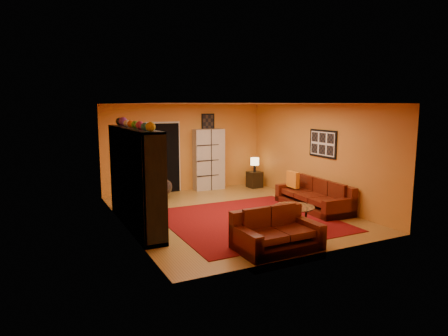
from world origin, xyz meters
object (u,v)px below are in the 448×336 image
loveseat (275,233)px  storage_cabinet (209,159)px  bowl_chair (159,187)px  side_table (255,179)px  tv (138,182)px  coffee_table (294,209)px  entertainment_unit (135,178)px  sofa (316,197)px  table_lamp (255,162)px

loveseat → storage_cabinet: size_ratio=0.82×
bowl_chair → side_table: size_ratio=1.49×
tv → bowl_chair: size_ratio=1.16×
tv → coffee_table: bearing=-116.7°
entertainment_unit → storage_cabinet: entertainment_unit is taller
entertainment_unit → coffee_table: (3.00, -1.52, -0.66)m
loveseat → side_table: bearing=-28.0°
entertainment_unit → loveseat: (1.93, -2.42, -0.77)m
tv → side_table: 5.00m
coffee_table → sofa: bearing=35.3°
bowl_chair → tv: bearing=-116.8°
entertainment_unit → sofa: bearing=-6.7°
loveseat → entertainment_unit: bearing=37.3°
storage_cabinet → sofa: bearing=-64.0°
table_lamp → tv: bearing=-150.5°
entertainment_unit → tv: bearing=-36.6°
sofa → side_table: size_ratio=4.43×
sofa → coffee_table: bearing=-141.9°
tv → coffee_table: tv is taller
sofa → storage_cabinet: 3.68m
storage_cabinet → bowl_chair: size_ratio=2.48×
coffee_table → storage_cabinet: 4.35m
bowl_chair → loveseat: bearing=-81.0°
sofa → coffee_table: (-1.41, -1.00, 0.11)m
entertainment_unit → table_lamp: (4.36, 2.40, -0.24)m
tv → storage_cabinet: bearing=-45.7°
entertainment_unit → bowl_chair: 2.63m
loveseat → coffee_table: 1.40m
loveseat → storage_cabinet: 5.36m
entertainment_unit → sofa: size_ratio=1.35×
storage_cabinet → entertainment_unit: bearing=-134.2°
entertainment_unit → table_lamp: entertainment_unit is taller
sofa → loveseat: same height
coffee_table → bowl_chair: size_ratio=1.17×
tv → side_table: (4.31, 2.43, -0.72)m
side_table → tv: bearing=-150.5°
side_table → table_lamp: (-0.00, -0.00, 0.56)m
storage_cabinet → bowl_chair: bearing=-159.5°
sofa → bowl_chair: size_ratio=2.98×
loveseat → coffee_table: loveseat is taller
loveseat → side_table: 5.39m
bowl_chair → entertainment_unit: bearing=-118.2°
coffee_table → loveseat: bearing=-140.2°
table_lamp → side_table: bearing=45.0°
tv → table_lamp: tv is taller
sofa → loveseat: size_ratio=1.45×
sofa → loveseat: bearing=-139.9°
coffee_table → entertainment_unit: bearing=153.2°
loveseat → sofa: bearing=-53.9°
tv → bowl_chair: bearing=-26.8°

